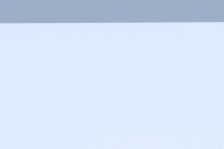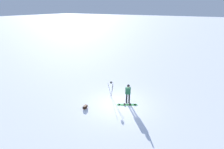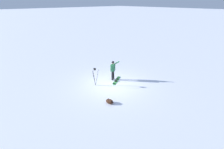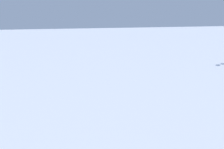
{
  "view_description": "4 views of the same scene",
  "coord_description": "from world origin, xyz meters",
  "px_view_note": "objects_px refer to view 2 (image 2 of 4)",
  "views": [
    {
      "loc": [
        2.34,
        4.38,
        7.4
      ],
      "look_at": [
        1.43,
        -3.57,
        5.0
      ],
      "focal_mm": 33.34,
      "sensor_mm": 36.0,
      "label": 1
    },
    {
      "loc": [
        5.86,
        -11.17,
        7.73
      ],
      "look_at": [
        0.88,
        -2.53,
        3.73
      ],
      "focal_mm": 27.39,
      "sensor_mm": 36.0,
      "label": 2
    },
    {
      "loc": [
        -8.15,
        -9.0,
        6.35
      ],
      "look_at": [
        -0.28,
        -0.34,
        1.08
      ],
      "focal_mm": 26.45,
      "sensor_mm": 36.0,
      "label": 3
    },
    {
      "loc": [
        -7.4,
        -1.76,
        8.67
      ],
      "look_at": [
        1.98,
        -4.6,
        6.25
      ],
      "focal_mm": 38.97,
      "sensor_mm": 36.0,
      "label": 4
    }
  ],
  "objects_px": {
    "snowboard": "(127,105)",
    "gear_bag_large": "(85,107)",
    "snowboarder": "(128,92)",
    "camera_tripod": "(111,86)"
  },
  "relations": [
    {
      "from": "snowboarder",
      "to": "camera_tripod",
      "type": "height_order",
      "value": "snowboarder"
    },
    {
      "from": "camera_tripod",
      "to": "gear_bag_large",
      "type": "bearing_deg",
      "value": -107.53
    },
    {
      "from": "gear_bag_large",
      "to": "camera_tripod",
      "type": "distance_m",
      "value": 3.01
    },
    {
      "from": "snowboarder",
      "to": "camera_tripod",
      "type": "relative_size",
      "value": 1.16
    },
    {
      "from": "snowboard",
      "to": "camera_tripod",
      "type": "distance_m",
      "value": 2.21
    },
    {
      "from": "snowboarder",
      "to": "camera_tripod",
      "type": "bearing_deg",
      "value": 173.46
    },
    {
      "from": "snowboard",
      "to": "gear_bag_large",
      "type": "bearing_deg",
      "value": -141.45
    },
    {
      "from": "snowboarder",
      "to": "gear_bag_large",
      "type": "distance_m",
      "value": 3.76
    },
    {
      "from": "gear_bag_large",
      "to": "snowboarder",
      "type": "bearing_deg",
      "value": 43.91
    },
    {
      "from": "gear_bag_large",
      "to": "snowboard",
      "type": "bearing_deg",
      "value": 38.55
    }
  ]
}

